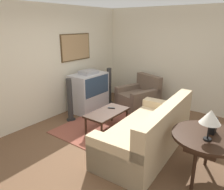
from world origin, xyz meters
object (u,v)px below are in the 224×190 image
coffee_table (107,114)px  armchair (139,98)px  speaker_tower_left (70,101)px  table_lamp (211,117)px  speaker_tower_right (109,87)px  couch (149,134)px  tv (89,92)px  console_table (208,139)px  mantel_clock (213,126)px

coffee_table → armchair: bearing=5.3°
armchair → speaker_tower_left: speaker_tower_left is taller
coffee_table → table_lamp: table_lamp is taller
coffee_table → speaker_tower_right: bearing=36.2°
couch → speaker_tower_right: speaker_tower_right is taller
couch → coffee_table: 1.11m
table_lamp → speaker_tower_left: (0.40, 3.20, -0.57)m
tv → speaker_tower_left: 0.77m
armchair → console_table: (-1.97, -2.29, 0.37)m
couch → table_lamp: bearing=69.1°
coffee_table → table_lamp: size_ratio=2.26×
coffee_table → console_table: console_table is taller
coffee_table → table_lamp: bearing=-103.1°
mantel_clock → table_lamp: bearing=179.7°
tv → mantel_clock: bearing=-105.5°
armchair → table_lamp: table_lamp is taller
coffee_table → console_table: (-0.35, -2.14, 0.26)m
coffee_table → speaker_tower_right: speaker_tower_right is taller
couch → speaker_tower_right: bearing=-130.0°
armchair → console_table: size_ratio=1.18×
console_table → speaker_tower_left: speaker_tower_left is taller
console_table → tv: bearing=72.7°
tv → speaker_tower_right: (0.77, -0.09, -0.02)m
armchair → mantel_clock: (-1.87, -2.30, 0.55)m
armchair → table_lamp: size_ratio=2.72×
couch → speaker_tower_left: size_ratio=2.17×
couch → coffee_table: size_ratio=2.27×
couch → mantel_clock: size_ratio=10.10×
armchair → console_table: bearing=-21.1°
table_lamp → speaker_tower_right: table_lamp is taller
coffee_table → console_table: size_ratio=0.98×
coffee_table → table_lamp: (-0.50, -2.15, 0.67)m
table_lamp → couch: bearing=72.4°
mantel_clock → speaker_tower_left: bearing=87.4°
armchair → speaker_tower_right: bearing=-148.6°
tv → mantel_clock: tv is taller
armchair → speaker_tower_right: (-0.19, 0.90, 0.21)m
table_lamp → speaker_tower_right: size_ratio=0.42×
tv → speaker_tower_left: (-0.77, -0.09, -0.02)m
mantel_clock → speaker_tower_right: 3.64m
coffee_table → speaker_tower_right: size_ratio=0.96×
speaker_tower_left → coffee_table: bearing=-84.5°
armchair → speaker_tower_right: 0.94m
couch → speaker_tower_right: (1.60, 2.14, 0.17)m
armchair → couch: bearing=-35.5°
speaker_tower_left → armchair: bearing=-27.6°
table_lamp → speaker_tower_left: table_lamp is taller
coffee_table → mantel_clock: 2.21m
armchair → coffee_table: (-1.62, -0.15, 0.11)m
couch → armchair: bearing=-148.4°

